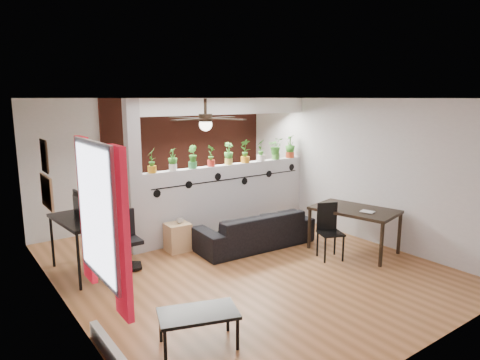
# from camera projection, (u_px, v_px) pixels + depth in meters

# --- Properties ---
(room_shell) EXTENTS (6.30, 7.10, 2.90)m
(room_shell) POSITION_uv_depth(u_px,v_px,m) (241.00, 185.00, 6.54)
(room_shell) COLOR brown
(room_shell) RESTS_ON ground
(partition_wall) EXTENTS (3.60, 0.18, 1.35)m
(partition_wall) POSITION_uv_depth(u_px,v_px,m) (229.00, 199.00, 8.31)
(partition_wall) COLOR #BCBCC1
(partition_wall) RESTS_ON ground
(ceiling_header) EXTENTS (3.60, 0.18, 0.30)m
(ceiling_header) POSITION_uv_depth(u_px,v_px,m) (228.00, 106.00, 7.97)
(ceiling_header) COLOR white
(ceiling_header) RESTS_ON room_shell
(pier_column) EXTENTS (0.22, 0.20, 2.60)m
(pier_column) POSITION_uv_depth(u_px,v_px,m) (134.00, 178.00, 7.09)
(pier_column) COLOR #BCBCC1
(pier_column) RESTS_ON ground
(brick_panel) EXTENTS (3.90, 0.05, 2.60)m
(brick_panel) POSITION_uv_depth(u_px,v_px,m) (191.00, 158.00, 9.36)
(brick_panel) COLOR #AF4732
(brick_panel) RESTS_ON ground
(vine_decal) EXTENTS (3.31, 0.01, 0.30)m
(vine_decal) POSITION_uv_depth(u_px,v_px,m) (232.00, 179.00, 8.16)
(vine_decal) COLOR black
(vine_decal) RESTS_ON partition_wall
(window_assembly) EXTENTS (0.09, 1.30, 1.55)m
(window_assembly) POSITION_uv_depth(u_px,v_px,m) (99.00, 215.00, 4.08)
(window_assembly) COLOR white
(window_assembly) RESTS_ON room_shell
(baseboard_heater) EXTENTS (0.08, 1.00, 0.18)m
(baseboard_heater) POSITION_uv_depth(u_px,v_px,m) (109.00, 349.00, 4.36)
(baseboard_heater) COLOR silver
(baseboard_heater) RESTS_ON ground
(corkboard) EXTENTS (0.03, 0.60, 0.45)m
(corkboard) POSITION_uv_depth(u_px,v_px,m) (47.00, 192.00, 5.80)
(corkboard) COLOR #9C714B
(corkboard) RESTS_ON room_shell
(framed_art) EXTENTS (0.03, 0.34, 0.44)m
(framed_art) POSITION_uv_depth(u_px,v_px,m) (44.00, 156.00, 5.67)
(framed_art) COLOR #8C7259
(framed_art) RESTS_ON room_shell
(ceiling_fan) EXTENTS (1.19, 1.19, 0.43)m
(ceiling_fan) POSITION_uv_depth(u_px,v_px,m) (206.00, 120.00, 5.65)
(ceiling_fan) COLOR black
(ceiling_fan) RESTS_ON room_shell
(potted_plant_0) EXTENTS (0.26, 0.28, 0.42)m
(potted_plant_0) POSITION_uv_depth(u_px,v_px,m) (152.00, 160.00, 7.23)
(potted_plant_0) COLOR #C48217
(potted_plant_0) RESTS_ON partition_wall
(potted_plant_1) EXTENTS (0.24, 0.25, 0.40)m
(potted_plant_1) POSITION_uv_depth(u_px,v_px,m) (173.00, 159.00, 7.46)
(potted_plant_1) COLOR white
(potted_plant_1) RESTS_ON partition_wall
(potted_plant_2) EXTENTS (0.17, 0.22, 0.42)m
(potted_plant_2) POSITION_uv_depth(u_px,v_px,m) (192.00, 156.00, 7.69)
(potted_plant_2) COLOR #318845
(potted_plant_2) RESTS_ON partition_wall
(potted_plant_3) EXTENTS (0.18, 0.22, 0.40)m
(potted_plant_3) POSITION_uv_depth(u_px,v_px,m) (211.00, 155.00, 7.92)
(potted_plant_3) COLOR red
(potted_plant_3) RESTS_ON partition_wall
(potted_plant_4) EXTENTS (0.22, 0.18, 0.42)m
(potted_plant_4) POSITION_uv_depth(u_px,v_px,m) (229.00, 153.00, 8.14)
(potted_plant_4) COLOR gold
(potted_plant_4) RESTS_ON partition_wall
(potted_plant_5) EXTENTS (0.27, 0.23, 0.47)m
(potted_plant_5) POSITION_uv_depth(u_px,v_px,m) (245.00, 150.00, 8.37)
(potted_plant_5) COLOR orange
(potted_plant_5) RESTS_ON partition_wall
(potted_plant_6) EXTENTS (0.29, 0.28, 0.45)m
(potted_plant_6) POSITION_uv_depth(u_px,v_px,m) (261.00, 149.00, 8.59)
(potted_plant_6) COLOR white
(potted_plant_6) RESTS_ON partition_wall
(potted_plant_7) EXTENTS (0.29, 0.28, 0.45)m
(potted_plant_7) POSITION_uv_depth(u_px,v_px,m) (276.00, 148.00, 8.82)
(potted_plant_7) COLOR #489034
(potted_plant_7) RESTS_ON partition_wall
(potted_plant_8) EXTENTS (0.33, 0.32, 0.48)m
(potted_plant_8) POSITION_uv_depth(u_px,v_px,m) (290.00, 146.00, 9.05)
(potted_plant_8) COLOR #B83E1D
(potted_plant_8) RESTS_ON partition_wall
(sofa) EXTENTS (2.08, 0.92, 0.60)m
(sofa) POSITION_uv_depth(u_px,v_px,m) (254.00, 230.00, 7.60)
(sofa) COLOR black
(sofa) RESTS_ON ground
(cube_shelf) EXTENTS (0.41, 0.37, 0.48)m
(cube_shelf) POSITION_uv_depth(u_px,v_px,m) (178.00, 237.00, 7.37)
(cube_shelf) COLOR tan
(cube_shelf) RESTS_ON ground
(cup) EXTENTS (0.15, 0.15, 0.10)m
(cup) POSITION_uv_depth(u_px,v_px,m) (180.00, 220.00, 7.35)
(cup) COLOR gray
(cup) RESTS_ON cube_shelf
(computer_desk) EXTENTS (0.72, 1.23, 0.86)m
(computer_desk) POSITION_uv_depth(u_px,v_px,m) (81.00, 224.00, 6.33)
(computer_desk) COLOR black
(computer_desk) RESTS_ON ground
(monitor) EXTENTS (0.35, 0.08, 0.20)m
(monitor) POSITION_uv_depth(u_px,v_px,m) (78.00, 210.00, 6.42)
(monitor) COLOR black
(monitor) RESTS_ON computer_desk
(office_chair) EXTENTS (0.46, 0.46, 0.89)m
(office_chair) POSITION_uv_depth(u_px,v_px,m) (127.00, 244.00, 6.60)
(office_chair) COLOR black
(office_chair) RESTS_ON ground
(dining_table) EXTENTS (1.14, 1.54, 0.75)m
(dining_table) POSITION_uv_depth(u_px,v_px,m) (354.00, 213.00, 7.28)
(dining_table) COLOR black
(dining_table) RESTS_ON ground
(book) EXTENTS (0.21, 0.25, 0.02)m
(book) POSITION_uv_depth(u_px,v_px,m) (365.00, 213.00, 6.97)
(book) COLOR gray
(book) RESTS_ON dining_table
(folding_chair) EXTENTS (0.49, 0.49, 0.91)m
(folding_chair) POSITION_uv_depth(u_px,v_px,m) (329.00, 226.00, 7.02)
(folding_chair) COLOR black
(folding_chair) RESTS_ON ground
(coffee_table) EXTENTS (0.94, 0.71, 0.39)m
(coffee_table) POSITION_uv_depth(u_px,v_px,m) (198.00, 316.00, 4.52)
(coffee_table) COLOR black
(coffee_table) RESTS_ON ground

